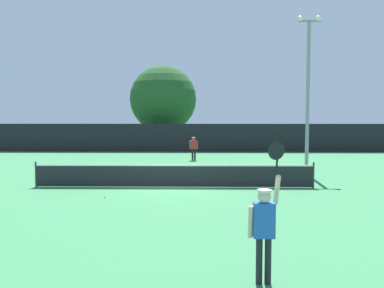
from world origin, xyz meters
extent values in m
plane|color=#387F4C|center=(0.00, 0.00, 0.00)|extent=(120.00, 120.00, 0.00)
cube|color=#232328|center=(0.00, 0.00, 0.48)|extent=(11.73, 0.03, 0.91)
cube|color=white|center=(0.00, 0.00, 0.93)|extent=(11.73, 0.04, 0.06)
cylinder|color=#333338|center=(-5.86, 0.00, 0.54)|extent=(0.08, 0.08, 1.07)
cylinder|color=#333338|center=(5.86, 0.00, 0.54)|extent=(0.08, 0.08, 1.07)
cube|color=black|center=(0.00, 16.95, 1.16)|extent=(38.40, 0.12, 2.32)
cube|color=blue|center=(2.23, -10.01, 1.17)|extent=(0.38, 0.22, 0.63)
sphere|color=beige|center=(2.23, -10.01, 1.60)|extent=(0.24, 0.24, 0.24)
cylinder|color=white|center=(2.23, -10.01, 1.71)|extent=(0.25, 0.25, 0.04)
cylinder|color=black|center=(2.15, -10.01, 0.43)|extent=(0.12, 0.12, 0.86)
cylinder|color=black|center=(2.31, -10.01, 0.43)|extent=(0.12, 0.12, 0.86)
cylinder|color=beige|center=(1.99, -10.01, 1.14)|extent=(0.09, 0.18, 0.60)
cylinder|color=beige|center=(2.47, -9.92, 1.71)|extent=(0.09, 0.33, 0.58)
cylinder|color=black|center=(2.47, -9.86, 2.12)|extent=(0.04, 0.11, 0.28)
ellipsoid|color=black|center=(2.47, -9.80, 2.41)|extent=(0.30, 0.13, 0.36)
cube|color=red|center=(0.70, 10.45, 1.06)|extent=(0.38, 0.22, 0.57)
sphere|color=#8C6647|center=(0.70, 10.45, 1.45)|extent=(0.22, 0.22, 0.22)
cylinder|color=white|center=(0.70, 10.45, 1.54)|extent=(0.23, 0.23, 0.04)
cylinder|color=black|center=(0.62, 10.45, 0.39)|extent=(0.12, 0.12, 0.77)
cylinder|color=black|center=(0.78, 10.45, 0.39)|extent=(0.12, 0.12, 0.77)
cylinder|color=#8C6647|center=(0.46, 10.45, 1.03)|extent=(0.09, 0.17, 0.54)
cylinder|color=#8C6647|center=(0.94, 10.45, 1.03)|extent=(0.09, 0.15, 0.54)
sphere|color=#CCE033|center=(-2.40, -2.30, 0.03)|extent=(0.07, 0.07, 0.07)
cylinder|color=gray|center=(6.59, 3.94, 3.85)|extent=(0.18, 0.18, 7.70)
cube|color=gray|center=(6.59, 3.94, 7.75)|extent=(1.10, 0.10, 0.10)
sphere|color=#F2EDCC|center=(6.14, 3.94, 7.88)|extent=(0.28, 0.28, 0.28)
sphere|color=#F2EDCC|center=(7.04, 3.94, 7.88)|extent=(0.28, 0.28, 0.28)
cylinder|color=brown|center=(-2.33, 21.85, 1.10)|extent=(0.56, 0.56, 2.20)
sphere|color=#235123|center=(-2.33, 21.85, 4.54)|extent=(6.24, 6.24, 6.24)
cube|color=red|center=(-2.60, 23.00, 0.60)|extent=(2.05, 4.26, 0.90)
cube|color=#2D333D|center=(-2.60, 22.70, 1.37)|extent=(1.78, 2.26, 0.64)
cylinder|color=black|center=(-3.45, 24.40, 0.30)|extent=(0.22, 0.60, 0.60)
cylinder|color=black|center=(-1.75, 24.40, 0.30)|extent=(0.22, 0.60, 0.60)
cylinder|color=black|center=(-3.45, 21.60, 0.30)|extent=(0.22, 0.60, 0.60)
cylinder|color=black|center=(-1.75, 21.60, 0.30)|extent=(0.22, 0.60, 0.60)
camera|label=1|loc=(1.06, -17.37, 3.06)|focal=38.90mm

